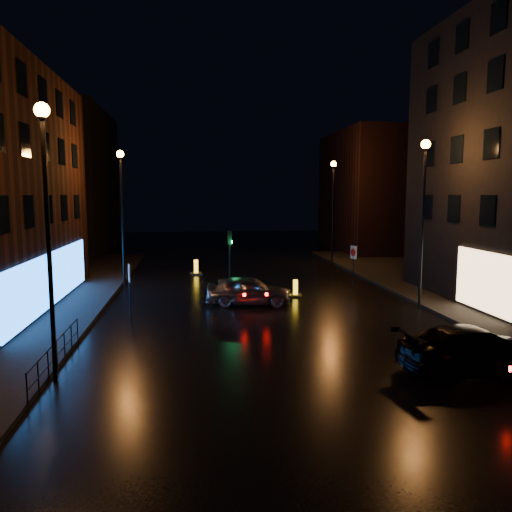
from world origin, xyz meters
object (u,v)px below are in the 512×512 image
(traffic_signal, at_px, (230,276))
(road_sign_left, at_px, (129,278))
(silver_hatchback, at_px, (249,290))
(road_sign_right, at_px, (353,256))
(bollard_far, at_px, (196,271))
(bollard_near, at_px, (295,292))
(dark_sedan, at_px, (473,349))

(traffic_signal, relative_size, road_sign_left, 1.39)
(silver_hatchback, height_order, road_sign_right, road_sign_right)
(traffic_signal, relative_size, bollard_far, 2.73)
(silver_hatchback, height_order, bollard_near, silver_hatchback)
(road_sign_left, distance_m, road_sign_right, 14.52)
(dark_sedan, relative_size, bollard_near, 4.41)
(bollard_near, bearing_deg, dark_sedan, -67.39)
(traffic_signal, relative_size, dark_sedan, 0.68)
(dark_sedan, height_order, bollard_far, dark_sedan)
(road_sign_left, height_order, road_sign_right, road_sign_right)
(traffic_signal, distance_m, road_sign_right, 7.94)
(silver_hatchback, bearing_deg, bollard_far, 22.14)
(silver_hatchback, bearing_deg, road_sign_right, -48.83)
(bollard_near, height_order, road_sign_left, road_sign_left)
(bollard_far, xyz_separation_m, road_sign_right, (9.81, -5.70, 1.66))
(traffic_signal, xyz_separation_m, road_sign_right, (7.70, -1.40, 1.38))
(traffic_signal, bearing_deg, road_sign_right, -10.28)
(road_sign_left, bearing_deg, traffic_signal, 45.30)
(dark_sedan, relative_size, road_sign_left, 2.05)
(bollard_near, xyz_separation_m, road_sign_right, (4.29, 2.82, 1.68))
(dark_sedan, distance_m, road_sign_right, 15.45)
(bollard_near, bearing_deg, road_sign_right, 41.29)
(dark_sedan, distance_m, road_sign_left, 14.96)
(bollard_far, distance_m, road_sign_right, 11.47)
(traffic_signal, height_order, dark_sedan, traffic_signal)
(road_sign_right, bearing_deg, traffic_signal, -27.62)
(silver_hatchback, relative_size, bollard_near, 3.85)
(dark_sedan, relative_size, bollard_far, 4.03)
(silver_hatchback, xyz_separation_m, road_sign_right, (7.15, 4.71, 1.13))
(road_sign_left, bearing_deg, bollard_far, 64.58)
(bollard_far, bearing_deg, dark_sedan, -71.68)
(traffic_signal, relative_size, silver_hatchback, 0.78)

